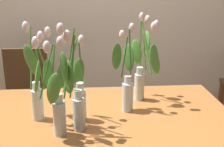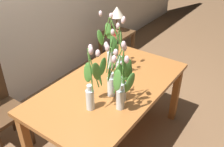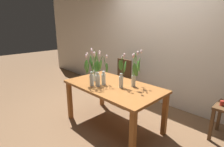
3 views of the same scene
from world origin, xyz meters
name	(u,v)px [view 2 (image 2 of 3)]	position (x,y,z in m)	size (l,w,h in m)	color
ground_plane	(111,141)	(0.00, 0.00, 0.00)	(18.00, 18.00, 0.00)	brown
dining_table	(110,93)	(0.00, 0.00, 0.65)	(1.60, 0.90, 0.74)	#A3602D
tulip_vase_0	(111,80)	(-0.14, -0.10, 0.91)	(0.14, 0.25, 0.51)	silver
tulip_vase_1	(117,60)	(0.15, 0.03, 0.92)	(0.15, 0.15, 0.54)	silver
tulip_vase_2	(92,87)	(-0.36, -0.08, 0.95)	(0.17, 0.20, 0.58)	silver
tulip_vase_3	(121,92)	(-0.25, -0.28, 0.92)	(0.16, 0.16, 0.53)	silver
tulip_vase_4	(112,46)	(0.29, 0.19, 0.97)	(0.20, 0.27, 0.58)	silver
tulip_vase_5	(122,81)	(-0.16, -0.22, 0.96)	(0.17, 0.24, 0.59)	silver
side_table	(117,39)	(1.50, 0.94, 0.43)	(0.44, 0.44, 0.55)	brown
table_lamp	(117,12)	(1.52, 0.96, 0.86)	(0.22, 0.22, 0.40)	olive
pillar_candle	(115,33)	(1.36, 0.88, 0.59)	(0.06, 0.06, 0.07)	#B72D23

